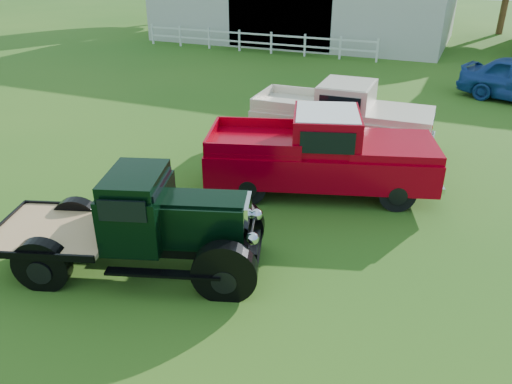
% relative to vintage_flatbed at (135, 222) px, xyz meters
% --- Properties ---
extents(ground, '(120.00, 120.00, 0.00)m').
position_rel_vintage_flatbed_xyz_m(ground, '(1.40, 0.68, -0.98)').
color(ground, '#265A16').
extents(fence_rail, '(14.20, 0.16, 1.20)m').
position_rel_vintage_flatbed_xyz_m(fence_rail, '(-6.60, 20.68, -0.38)').
color(fence_rail, white).
rests_on(fence_rail, ground).
extents(vintage_flatbed, '(5.31, 3.43, 1.96)m').
position_rel_vintage_flatbed_xyz_m(vintage_flatbed, '(0.00, 0.00, 0.00)').
color(vintage_flatbed, black).
rests_on(vintage_flatbed, ground).
extents(red_pickup, '(6.03, 3.78, 2.06)m').
position_rel_vintage_flatbed_xyz_m(red_pickup, '(2.13, 4.58, 0.05)').
color(red_pickup, '#A20011').
rests_on(red_pickup, ground).
extents(white_pickup, '(5.40, 2.24, 1.96)m').
position_rel_vintage_flatbed_xyz_m(white_pickup, '(1.86, 7.64, 0.00)').
color(white_pickup, beige).
rests_on(white_pickup, ground).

